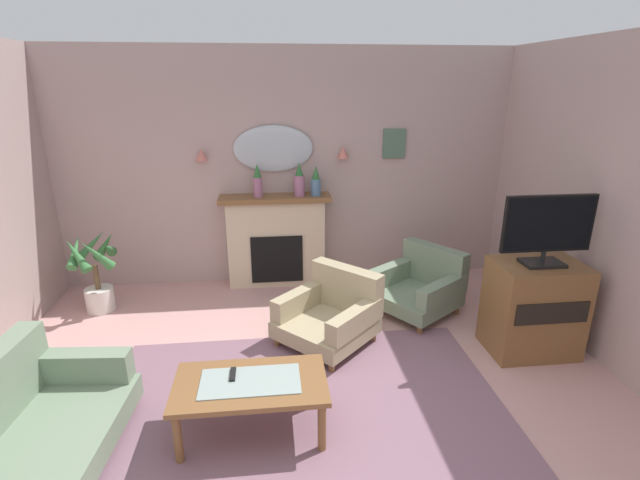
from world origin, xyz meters
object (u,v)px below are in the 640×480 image
object	(u,v)px
fireplace	(276,241)
tv_remote	(233,375)
armchair_beside_couch	(420,285)
tv_flatscreen	(548,228)
coffee_table	(251,388)
tv_cabinet	(533,308)
mantel_vase_centre	(316,182)
wall_sconce_right	(343,152)
armchair_by_coffee_table	(332,312)
framed_picture	(394,144)
wall_sconce_left	(201,155)
floral_couch	(7,451)
potted_plant_corner_palm	(96,271)
mantel_vase_left	(299,181)
wall_mirror	(273,149)
mantel_vase_right	(258,181)

from	to	relation	value
fireplace	tv_remote	distance (m)	2.64
armchair_beside_couch	tv_flatscreen	bearing A→B (deg)	-50.40
coffee_table	tv_cabinet	world-z (taller)	tv_cabinet
mantel_vase_centre	armchair_beside_couch	world-z (taller)	mantel_vase_centre
mantel_vase_centre	wall_sconce_right	bearing A→B (deg)	18.92
wall_sconce_right	armchair_by_coffee_table	world-z (taller)	wall_sconce_right
wall_sconce_right	mantel_vase_centre	bearing A→B (deg)	-161.08
framed_picture	armchair_by_coffee_table	size ratio (longest dim) A/B	0.31
wall_sconce_left	tv_flatscreen	bearing A→B (deg)	-31.30
coffee_table	floral_couch	size ratio (longest dim) A/B	0.62
mantel_vase_centre	tv_remote	bearing A→B (deg)	-108.82
fireplace	armchair_beside_couch	size ratio (longest dim) A/B	1.20
wall_sconce_left	potted_plant_corner_palm	world-z (taller)	wall_sconce_left
framed_picture	floral_couch	bearing A→B (deg)	-135.23
potted_plant_corner_palm	mantel_vase_left	bearing A→B (deg)	12.02
framed_picture	tv_remote	distance (m)	3.58
tv_cabinet	tv_flatscreen	world-z (taller)	tv_flatscreen
framed_picture	tv_remote	world-z (taller)	framed_picture
coffee_table	tv_cabinet	size ratio (longest dim) A/B	1.22
floral_couch	potted_plant_corner_palm	bearing A→B (deg)	96.51
framed_picture	tv_cabinet	xyz separation A→B (m)	(0.88, -2.00, -1.30)
mantel_vase_centre	tv_cabinet	world-z (taller)	mantel_vase_centre
wall_mirror	wall_sconce_right	size ratio (longest dim) A/B	6.86
wall_sconce_right	armchair_by_coffee_table	size ratio (longest dim) A/B	0.12
mantel_vase_centre	framed_picture	world-z (taller)	framed_picture
mantel_vase_left	tv_cabinet	distance (m)	2.91
armchair_by_coffee_table	tv_cabinet	size ratio (longest dim) A/B	1.27
mantel_vase_centre	mantel_vase_left	bearing A→B (deg)	180.00
mantel_vase_left	mantel_vase_centre	xyz separation A→B (m)	(0.20, 0.00, -0.02)
fireplace	floral_couch	size ratio (longest dim) A/B	0.76
mantel_vase_left	tv_remote	size ratio (longest dim) A/B	2.56
mantel_vase_left	armchair_beside_couch	xyz separation A→B (m)	(1.29, -0.89, -1.03)
wall_mirror	framed_picture	bearing A→B (deg)	0.38
fireplace	tv_flatscreen	size ratio (longest dim) A/B	1.62
wall_sconce_right	armchair_beside_couch	world-z (taller)	wall_sconce_right
coffee_table	fireplace	bearing A→B (deg)	84.67
coffee_table	armchair_by_coffee_table	size ratio (longest dim) A/B	0.96
framed_picture	potted_plant_corner_palm	xyz separation A→B (m)	(-3.53, -0.67, -1.28)
wall_sconce_left	potted_plant_corner_palm	xyz separation A→B (m)	(-1.18, -0.61, -1.19)
fireplace	framed_picture	distance (m)	1.91
mantel_vase_right	tv_remote	distance (m)	2.74
mantel_vase_left	wall_mirror	world-z (taller)	wall_mirror
framed_picture	armchair_by_coffee_table	bearing A→B (deg)	-121.62
wall_sconce_right	floral_couch	bearing A→B (deg)	-129.38
wall_sconce_left	tv_cabinet	distance (m)	3.96
mantel_vase_centre	armchair_by_coffee_table	xyz separation A→B (m)	(0.01, -1.43, -1.02)
coffee_table	armchair_by_coffee_table	world-z (taller)	armchair_by_coffee_table
wall_sconce_right	tv_remote	distance (m)	3.20
wall_mirror	tv_remote	xyz separation A→B (m)	(-0.38, -2.75, -1.26)
wall_sconce_right	tv_flatscreen	distance (m)	2.53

